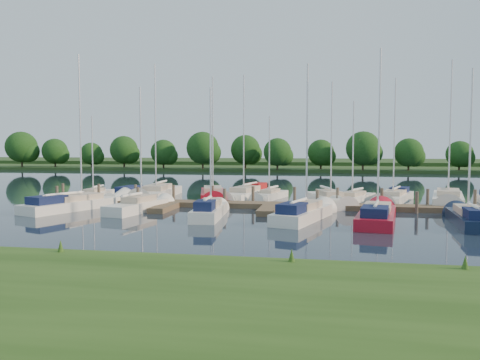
% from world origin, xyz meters
% --- Properties ---
extents(ground, '(260.00, 260.00, 0.00)m').
position_xyz_m(ground, '(0.00, 0.00, 0.00)').
color(ground, '#182231').
rests_on(ground, ground).
extents(near_bank, '(90.00, 10.00, 0.50)m').
position_xyz_m(near_bank, '(0.00, -16.00, 0.25)').
color(near_bank, '#224213').
rests_on(near_bank, ground).
extents(dock, '(40.00, 6.00, 0.40)m').
position_xyz_m(dock, '(0.00, 7.31, 0.20)').
color(dock, brown).
rests_on(dock, ground).
extents(mooring_pilings, '(38.24, 2.84, 2.00)m').
position_xyz_m(mooring_pilings, '(0.00, 8.43, 0.60)').
color(mooring_pilings, '#473D33').
rests_on(mooring_pilings, ground).
extents(far_shore, '(180.00, 30.00, 0.60)m').
position_xyz_m(far_shore, '(0.00, 75.00, 0.30)').
color(far_shore, '#244219').
rests_on(far_shore, ground).
extents(distant_hill, '(220.00, 40.00, 1.40)m').
position_xyz_m(distant_hill, '(0.00, 100.00, 0.70)').
color(distant_hill, '#2D4920').
rests_on(distant_hill, ground).
extents(treeline, '(146.32, 9.22, 8.28)m').
position_xyz_m(treeline, '(-5.08, 62.07, 4.03)').
color(treeline, '#38281C').
rests_on(treeline, ground).
extents(sailboat_n_0, '(1.62, 6.24, 8.07)m').
position_xyz_m(sailboat_n_0, '(-17.41, 12.07, 0.27)').
color(sailboat_n_0, white).
rests_on(sailboat_n_0, ground).
extents(motorboat, '(2.23, 5.93, 1.62)m').
position_xyz_m(motorboat, '(-13.46, 10.81, 0.34)').
color(motorboat, white).
rests_on(motorboat, ground).
extents(sailboat_n_2, '(2.96, 10.43, 13.13)m').
position_xyz_m(sailboat_n_2, '(-11.76, 13.69, 0.28)').
color(sailboat_n_2, white).
rests_on(sailboat_n_2, ground).
extents(sailboat_n_3, '(4.04, 9.29, 11.70)m').
position_xyz_m(sailboat_n_3, '(-6.08, 13.15, 0.28)').
color(sailboat_n_3, '#AA0F21').
rests_on(sailboat_n_3, ground).
extents(sailboat_n_4, '(4.01, 9.45, 11.91)m').
position_xyz_m(sailboat_n_4, '(-3.14, 14.04, 0.33)').
color(sailboat_n_4, white).
rests_on(sailboat_n_4, ground).
extents(sailboat_n_5, '(2.86, 6.26, 8.04)m').
position_xyz_m(sailboat_n_5, '(-0.85, 14.25, 0.27)').
color(sailboat_n_5, white).
rests_on(sailboat_n_5, ground).
extents(sailboat_n_6, '(3.99, 8.38, 10.73)m').
position_xyz_m(sailboat_n_6, '(4.59, 11.19, 0.28)').
color(sailboat_n_6, white).
rests_on(sailboat_n_6, ground).
extents(sailboat_n_7, '(4.15, 6.98, 9.13)m').
position_xyz_m(sailboat_n_7, '(6.63, 12.61, 0.27)').
color(sailboat_n_7, white).
rests_on(sailboat_n_7, ground).
extents(sailboat_n_8, '(4.44, 8.92, 11.23)m').
position_xyz_m(sailboat_n_8, '(10.25, 14.05, 0.31)').
color(sailboat_n_8, white).
rests_on(sailboat_n_8, ground).
extents(sailboat_n_9, '(4.24, 10.01, 12.59)m').
position_xyz_m(sailboat_n_9, '(14.55, 13.14, 0.28)').
color(sailboat_n_9, white).
rests_on(sailboat_n_9, ground).
extents(sailboat_s_0, '(5.14, 9.82, 12.47)m').
position_xyz_m(sailboat_s_0, '(-14.93, 4.51, 0.33)').
color(sailboat_s_0, white).
rests_on(sailboat_s_0, ground).
extents(sailboat_s_1, '(2.91, 7.58, 9.79)m').
position_xyz_m(sailboat_s_1, '(-9.62, 4.12, 0.29)').
color(sailboat_s_1, white).
rests_on(sailboat_s_1, ground).
extents(sailboat_s_2, '(2.10, 7.17, 9.41)m').
position_xyz_m(sailboat_s_2, '(-3.67, 2.10, 0.35)').
color(sailboat_s_2, white).
rests_on(sailboat_s_2, ground).
extents(sailboat_s_3, '(3.99, 8.44, 10.84)m').
position_xyz_m(sailboat_s_3, '(2.79, 2.13, 0.34)').
color(sailboat_s_3, white).
rests_on(sailboat_s_3, ground).
extents(sailboat_s_4, '(3.41, 9.24, 11.62)m').
position_xyz_m(sailboat_s_4, '(7.49, 2.08, 0.33)').
color(sailboat_s_4, '#AA0F21').
rests_on(sailboat_s_4, ground).
extents(sailboat_s_5, '(2.42, 7.92, 10.15)m').
position_xyz_m(sailboat_s_5, '(13.01, 1.83, 0.33)').
color(sailboat_s_5, '#0F1B34').
rests_on(sailboat_s_5, ground).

